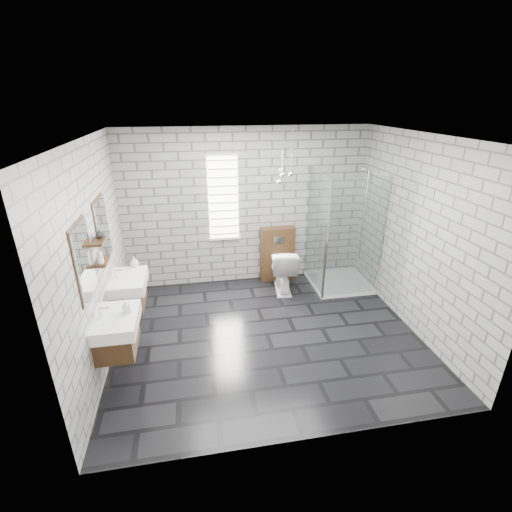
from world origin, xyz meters
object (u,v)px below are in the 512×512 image
object	(u,v)px
toilet	(283,269)
vanity_right	(126,283)
shower_enclosure	(338,261)
cistern_panel	(277,254)
vanity_left	(113,323)

from	to	relation	value
toilet	vanity_right	bearing A→B (deg)	25.46
vanity_right	shower_enclosure	xyz separation A→B (m)	(3.41, 0.72, -0.25)
shower_enclosure	toilet	world-z (taller)	shower_enclosure
vanity_right	cistern_panel	world-z (taller)	vanity_right
cistern_panel	shower_enclosure	distance (m)	1.09
vanity_right	cistern_panel	size ratio (longest dim) A/B	1.57
cistern_panel	shower_enclosure	bearing A→B (deg)	-28.22
vanity_left	shower_enclosure	world-z (taller)	shower_enclosure
vanity_right	toilet	size ratio (longest dim) A/B	2.01
cistern_panel	vanity_left	bearing A→B (deg)	-137.62
cistern_panel	shower_enclosure	world-z (taller)	shower_enclosure
vanity_left	toilet	world-z (taller)	vanity_left
vanity_left	shower_enclosure	bearing A→B (deg)	26.69
vanity_left	vanity_right	bearing A→B (deg)	90.00
vanity_right	shower_enclosure	world-z (taller)	shower_enclosure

